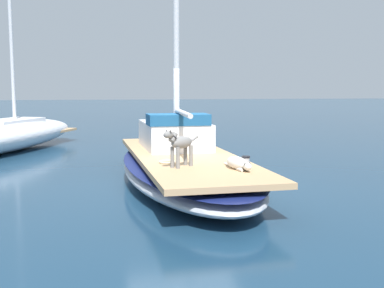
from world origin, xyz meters
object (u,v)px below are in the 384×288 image
at_px(deck_winch, 246,162).
at_px(dog_white, 238,163).
at_px(coiled_rope, 167,162).
at_px(moored_boat_port_side, 0,136).
at_px(sailboat_main, 185,170).
at_px(dog_grey, 180,144).

bearing_deg(deck_winch, dog_white, -141.59).
height_order(coiled_rope, moored_boat_port_side, moored_boat_port_side).
height_order(sailboat_main, deck_winch, deck_winch).
distance_m(sailboat_main, moored_boat_port_side, 7.79).
bearing_deg(sailboat_main, moored_boat_port_side, 130.90).
distance_m(dog_white, dog_grey, 1.09).
height_order(dog_grey, coiled_rope, dog_grey).
bearing_deg(coiled_rope, deck_winch, -28.28).
relative_size(sailboat_main, dog_white, 7.88).
bearing_deg(deck_winch, moored_boat_port_side, 127.94).
bearing_deg(coiled_rope, moored_boat_port_side, 123.70).
bearing_deg(dog_grey, moored_boat_port_side, 122.91).
bearing_deg(deck_winch, coiled_rope, 151.72).
bearing_deg(moored_boat_port_side, dog_grey, -57.09).
relative_size(dog_grey, deck_winch, 3.57).
xyz_separation_m(dog_grey, moored_boat_port_side, (-4.80, 7.42, -0.54)).
bearing_deg(sailboat_main, dog_white, -70.28).
bearing_deg(coiled_rope, sailboat_main, 65.02).
distance_m(sailboat_main, deck_winch, 2.00).
xyz_separation_m(sailboat_main, dog_grey, (-0.30, -1.53, 0.75)).
distance_m(sailboat_main, dog_white, 2.06).
relative_size(sailboat_main, moored_boat_port_side, 0.92).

